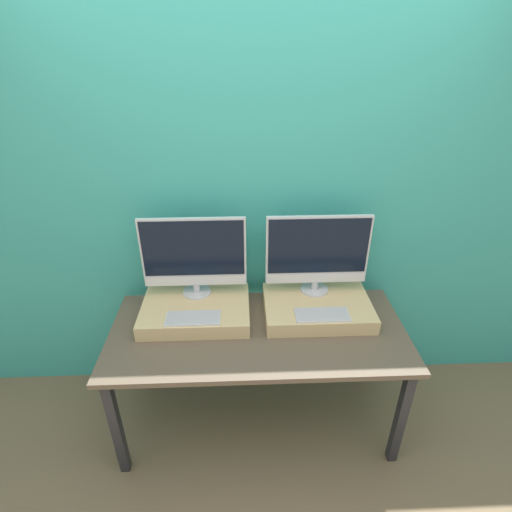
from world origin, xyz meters
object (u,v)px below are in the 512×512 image
object	(u,v)px
keyboard_left	(193,318)
keyboard_right	(322,315)
monitor_left	(194,255)
monitor_right	(317,252)

from	to	relation	value
keyboard_left	keyboard_right	xyz separation A→B (m)	(0.71, 0.00, 0.00)
monitor_left	monitor_right	xyz separation A→B (m)	(0.71, 0.00, 0.00)
monitor_left	keyboard_right	distance (m)	0.79
monitor_left	keyboard_right	xyz separation A→B (m)	(0.71, -0.25, -0.25)
monitor_right	keyboard_left	bearing A→B (deg)	-160.25
monitor_right	keyboard_right	bearing A→B (deg)	-90.00
monitor_right	keyboard_right	world-z (taller)	monitor_right
keyboard_left	monitor_left	bearing A→B (deg)	90.00
keyboard_right	monitor_right	bearing A→B (deg)	90.00
keyboard_right	monitor_left	bearing A→B (deg)	160.25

